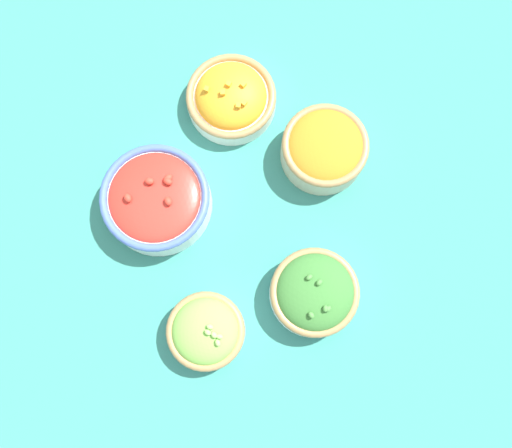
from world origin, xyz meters
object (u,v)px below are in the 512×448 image
at_px(bowl_cherry_tomatoes, 156,200).
at_px(bowl_broccoli, 314,293).
at_px(bowl_carrots, 324,148).
at_px(bowl_squash, 231,98).
at_px(bowl_lettuce, 206,331).

bearing_deg(bowl_cherry_tomatoes, bowl_broccoli, 42.91).
bearing_deg(bowl_carrots, bowl_squash, -137.51).
height_order(bowl_cherry_tomatoes, bowl_carrots, bowl_cherry_tomatoes).
bearing_deg(bowl_carrots, bowl_broccoli, -21.55).
distance_m(bowl_broccoli, bowl_cherry_tomatoes, 0.27).
xyz_separation_m(bowl_squash, bowl_broccoli, (0.33, 0.03, 0.01)).
bearing_deg(bowl_cherry_tomatoes, bowl_lettuce, 5.12).
distance_m(bowl_cherry_tomatoes, bowl_carrots, 0.26).
bearing_deg(bowl_squash, bowl_broccoli, 5.62).
relative_size(bowl_squash, bowl_carrots, 1.07).
bearing_deg(bowl_squash, bowl_carrots, 42.49).
relative_size(bowl_cherry_tomatoes, bowl_carrots, 1.24).
relative_size(bowl_cherry_tomatoes, bowl_lettuce, 1.43).
height_order(bowl_lettuce, bowl_carrots, same).
relative_size(bowl_squash, bowl_lettuce, 1.24).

